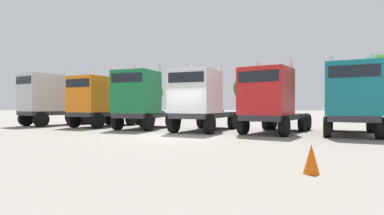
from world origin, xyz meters
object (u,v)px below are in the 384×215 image
(semi_truck_green, at_px, (141,99))
(semi_truck_red, at_px, (270,100))
(semi_truck_teal, at_px, (352,99))
(semi_truck_silver, at_px, (48,99))
(traffic_cone_near, at_px, (311,159))
(semi_truck_white, at_px, (200,100))
(semi_truck_orange, at_px, (97,101))

(semi_truck_green, xyz_separation_m, semi_truck_red, (8.32, 0.08, -0.13))
(semi_truck_red, relative_size, semi_truck_teal, 1.01)
(semi_truck_silver, relative_size, traffic_cone_near, 9.78)
(semi_truck_white, xyz_separation_m, traffic_cone_near, (6.60, -9.47, -1.56))
(semi_truck_orange, relative_size, semi_truck_red, 0.96)
(semi_truck_red, height_order, semi_truck_teal, semi_truck_teal)
(semi_truck_white, distance_m, semi_truck_teal, 8.07)
(semi_truck_orange, relative_size, semi_truck_white, 0.94)
(semi_truck_silver, relative_size, semi_truck_green, 1.14)
(semi_truck_teal, height_order, traffic_cone_near, semi_truck_teal)
(semi_truck_orange, relative_size, semi_truck_green, 1.05)
(traffic_cone_near, bearing_deg, semi_truck_red, 104.75)
(semi_truck_green, relative_size, semi_truck_white, 0.89)
(semi_truck_silver, bearing_deg, semi_truck_orange, 105.30)
(semi_truck_orange, height_order, semi_truck_teal, semi_truck_teal)
(semi_truck_orange, height_order, semi_truck_green, semi_truck_green)
(semi_truck_orange, bearing_deg, semi_truck_teal, 92.50)
(semi_truck_white, relative_size, semi_truck_red, 1.02)
(semi_truck_orange, height_order, semi_truck_white, semi_truck_orange)
(semi_truck_red, bearing_deg, semi_truck_green, -80.10)
(semi_truck_red, relative_size, traffic_cone_near, 9.43)
(semi_truck_white, bearing_deg, traffic_cone_near, 35.84)
(semi_truck_orange, bearing_deg, traffic_cone_near, 58.37)
(semi_truck_white, height_order, semi_truck_teal, semi_truck_teal)
(semi_truck_white, bearing_deg, semi_truck_red, 94.42)
(semi_truck_teal, bearing_deg, semi_truck_white, -83.58)
(semi_truck_orange, bearing_deg, semi_truck_green, 85.12)
(semi_truck_green, bearing_deg, traffic_cone_near, 44.83)
(semi_truck_orange, distance_m, semi_truck_white, 8.39)
(semi_truck_silver, bearing_deg, semi_truck_teal, 102.35)
(semi_truck_red, xyz_separation_m, traffic_cone_near, (2.56, -9.71, -1.49))
(semi_truck_green, height_order, semi_truck_red, semi_truck_green)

